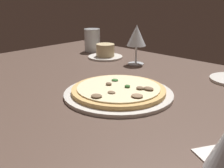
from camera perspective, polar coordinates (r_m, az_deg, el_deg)
dining_table at (r=85.05cm, az=-1.05°, el=-2.81°), size 150.00×110.00×4.00cm
pizza_main at (r=80.48cm, az=1.13°, el=-1.64°), size 31.59×31.59×3.37cm
ramekin_on_saucer at (r=126.58cm, az=-1.37°, el=6.45°), size 15.44×15.44×6.28cm
wine_glass_near at (r=114.01cm, az=5.02°, el=9.60°), size 7.79×7.79×16.01cm
water_glass at (r=140.73cm, az=-4.05°, el=8.59°), size 7.75×7.75×11.12cm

